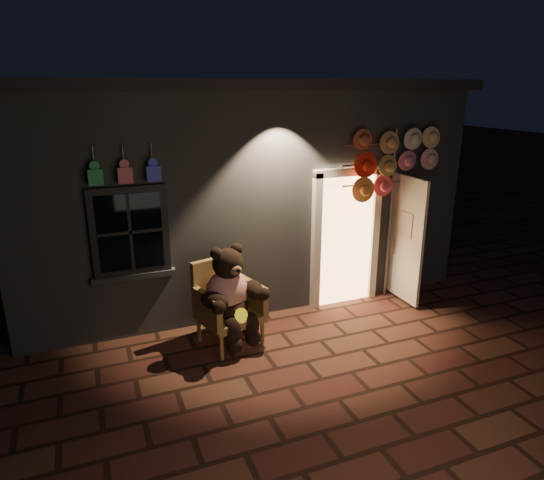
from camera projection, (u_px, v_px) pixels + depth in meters
ground at (306, 362)px, 6.19m from camera, size 60.00×60.00×0.00m
shop_building at (218, 176)px, 9.19m from camera, size 7.30×5.95×3.51m
wicker_armchair at (226, 302)px, 6.55m from camera, size 0.93×0.88×1.15m
teddy_bear at (231, 295)px, 6.39m from camera, size 0.94×0.84×1.33m
hat_rack at (394, 161)px, 7.35m from camera, size 1.70×0.22×2.77m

